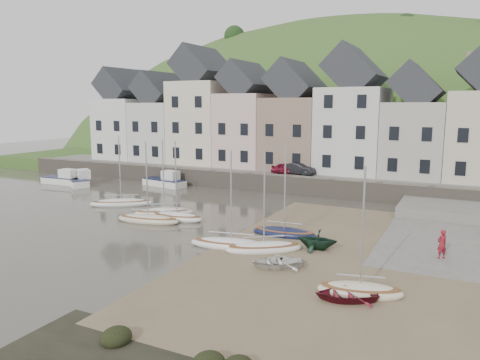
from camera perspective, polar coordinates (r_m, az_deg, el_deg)
The scene contains 25 objects.
ground at distance 31.30m, azimuth -4.94°, elevation -7.04°, with size 160.00×160.00×0.00m, color #484439.
quay_land at distance 60.24m, azimuth 11.09°, elevation 1.49°, with size 90.00×30.00×1.50m, color #3C6026.
quay_street at distance 49.24m, azimuth 7.54°, elevation 0.80°, with size 70.00×7.00×0.10m, color slate.
seawall at distance 46.09m, azimuth 6.11°, elevation -0.58°, with size 70.00×1.20×1.80m, color slate.
beach at distance 27.47m, azimuth 15.36°, elevation -9.65°, with size 18.00×26.00×0.06m, color brown.
slipway at distance 34.72m, azimuth 24.50°, elevation -6.11°, with size 8.00×18.00×0.12m, color slate.
hillside at distance 92.05m, azimuth 12.40°, elevation -7.79°, with size 134.40×84.00×84.00m.
townhouse_terrace at distance 51.54m, azimuth 10.83°, elevation 7.54°, with size 61.05×8.00×13.93m.
sailboat_0 at distance 41.86m, azimuth -14.51°, elevation -2.74°, with size 5.34×4.27×6.32m.
sailboat_1 at distance 37.55m, azimuth -9.37°, elevation -3.94°, with size 4.69×4.03×6.32m.
sailboat_2 at distance 35.52m, azimuth -11.32°, elevation -4.77°, with size 5.21×2.37×6.32m.
sailboat_3 at distance 35.86m, azimuth -7.85°, elevation -4.53°, with size 4.43×1.85×6.32m.
sailboat_4 at distance 28.81m, azimuth -1.08°, elevation -7.93°, with size 5.53×2.49×6.32m.
sailboat_5 at distance 31.39m, azimuth 5.50°, elevation -6.50°, with size 4.57×1.81×6.32m.
sailboat_6 at distance 28.15m, azimuth 2.98°, elevation -8.35°, with size 4.75×3.91×6.32m.
sailboat_7 at distance 22.74m, azimuth 14.65°, elevation -13.05°, with size 4.23×2.42×6.32m.
motorboat_0 at distance 53.98m, azimuth -19.41°, elevation 0.06°, with size 5.22×4.24×1.70m.
motorboat_1 at distance 55.10m, azimuth -20.89°, elevation 0.15°, with size 5.30×2.03×1.70m.
motorboat_2 at distance 50.77m, azimuth -9.19°, elevation -0.09°, with size 5.37×2.60×1.70m.
rowboat_white at distance 25.48m, azimuth 4.59°, elevation -10.07°, with size 2.04×2.85×0.59m, color white.
rowboat_green at distance 28.66m, azimuth 9.54°, elevation -7.23°, with size 2.09×2.43×1.28m, color #163323.
rowboat_red at distance 21.94m, azimuth 12.97°, elevation -13.60°, with size 2.01×2.81×0.58m, color maroon.
person_red at distance 28.78m, azimuth 23.74°, elevation -7.29°, with size 0.62×0.41×1.69m, color maroon.
car_left at distance 48.63m, azimuth 5.81°, elevation 1.45°, with size 1.32×3.29×1.12m, color maroon.
car_right at distance 48.20m, azimuth 7.21°, elevation 1.40°, with size 1.26×3.62×1.19m, color black.
Camera 1 is at (15.73, -25.59, 8.83)m, focal length 34.41 mm.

